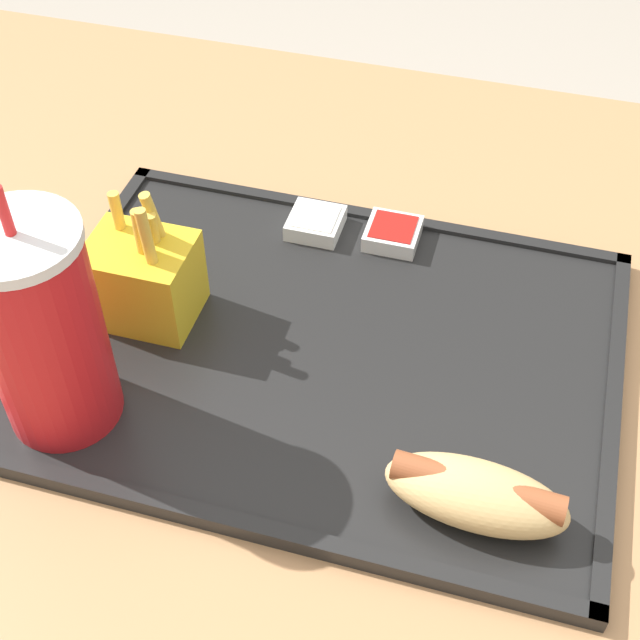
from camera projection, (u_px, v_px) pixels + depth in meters
dining_table at (359, 575)px, 0.97m from camera, size 1.44×0.88×0.71m
food_tray at (320, 350)px, 0.71m from camera, size 0.47×0.35×0.01m
soda_cup at (42, 329)px, 0.60m from camera, size 0.09×0.09×0.20m
hot_dog_far at (476, 494)px, 0.58m from camera, size 0.13×0.06×0.04m
fries_carton at (144, 277)px, 0.71m from camera, size 0.08×0.07×0.12m
sauce_cup_mayo at (316, 222)px, 0.80m from camera, size 0.05×0.05×0.02m
sauce_cup_ketchup at (393, 233)px, 0.79m from camera, size 0.05×0.05×0.02m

